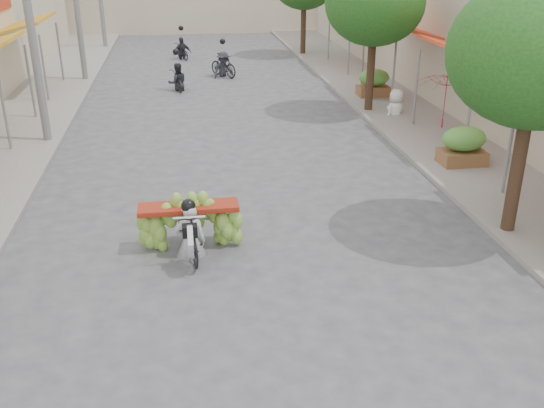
{
  "coord_description": "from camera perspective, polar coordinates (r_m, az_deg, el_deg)",
  "views": [
    {
      "loc": [
        -1.29,
        -6.68,
        5.74
      ],
      "look_at": [
        0.32,
        3.83,
        1.1
      ],
      "focal_mm": 40.0,
      "sensor_mm": 36.0,
      "label": 1
    }
  ],
  "objects": [
    {
      "name": "market_umbrella",
      "position": [
        17.69,
        16.29,
        11.75
      ],
      "size": [
        1.89,
        1.89,
        1.57
      ],
      "rotation": [
        0.0,
        0.0,
        -0.1
      ],
      "color": "#A5162B",
      "rests_on": "ground"
    },
    {
      "name": "sidewalk_left",
      "position": [
        23.13,
        -22.91,
        7.52
      ],
      "size": [
        4.0,
        60.0,
        0.12
      ],
      "primitive_type": "cube",
      "color": "gray",
      "rests_on": "ground"
    },
    {
      "name": "produce_crate_far",
      "position": [
        24.4,
        9.55,
        11.39
      ],
      "size": [
        1.2,
        0.88,
        1.16
      ],
      "color": "brown",
      "rests_on": "ground"
    },
    {
      "name": "street_tree_near",
      "position": [
        12.75,
        23.7,
        12.85
      ],
      "size": [
        3.4,
        3.4,
        5.25
      ],
      "color": "#3A2719",
      "rests_on": "ground"
    },
    {
      "name": "bg_motorbike_a",
      "position": [
        25.75,
        -8.93,
        12.21
      ],
      "size": [
        0.86,
        1.5,
        1.95
      ],
      "color": "black",
      "rests_on": "ground"
    },
    {
      "name": "bg_motorbike_b",
      "position": [
        28.21,
        -4.63,
        13.51
      ],
      "size": [
        1.41,
        1.74,
        1.95
      ],
      "color": "black",
      "rests_on": "ground"
    },
    {
      "name": "utility_pole_mid",
      "position": [
        19.2,
        -22.02,
        16.86
      ],
      "size": [
        0.6,
        0.24,
        8.0
      ],
      "color": "slate",
      "rests_on": "ground"
    },
    {
      "name": "pedestrian",
      "position": [
        21.82,
        11.71,
        10.56
      ],
      "size": [
        1.01,
        0.86,
        1.75
      ],
      "rotation": [
        0.0,
        0.0,
        3.64
      ],
      "color": "white",
      "rests_on": "ground"
    },
    {
      "name": "banana_motorbike",
      "position": [
        11.98,
        -7.8,
        -1.57
      ],
      "size": [
        2.2,
        1.9,
        2.06
      ],
      "color": "black",
      "rests_on": "ground"
    },
    {
      "name": "sidewalk_right",
      "position": [
        23.89,
        12.03,
        9.33
      ],
      "size": [
        4.0,
        60.0,
        0.12
      ],
      "primitive_type": "cube",
      "color": "gray",
      "rests_on": "ground"
    },
    {
      "name": "ground",
      "position": [
        8.9,
        1.76,
        -16.59
      ],
      "size": [
        120.0,
        120.0,
        0.0
      ],
      "primitive_type": "plane",
      "color": "#55555A",
      "rests_on": "ground"
    },
    {
      "name": "street_tree_mid",
      "position": [
        21.82,
        9.67,
        18.14
      ],
      "size": [
        3.4,
        3.4,
        5.25
      ],
      "color": "#3A2719",
      "rests_on": "ground"
    },
    {
      "name": "produce_crate_mid",
      "position": [
        17.23,
        17.59,
        5.51
      ],
      "size": [
        1.2,
        0.88,
        1.16
      ],
      "color": "brown",
      "rests_on": "ground"
    },
    {
      "name": "bg_motorbike_c",
      "position": [
        32.87,
        -8.5,
        14.78
      ],
      "size": [
        1.09,
        1.5,
        1.95
      ],
      "color": "black",
      "rests_on": "ground"
    }
  ]
}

